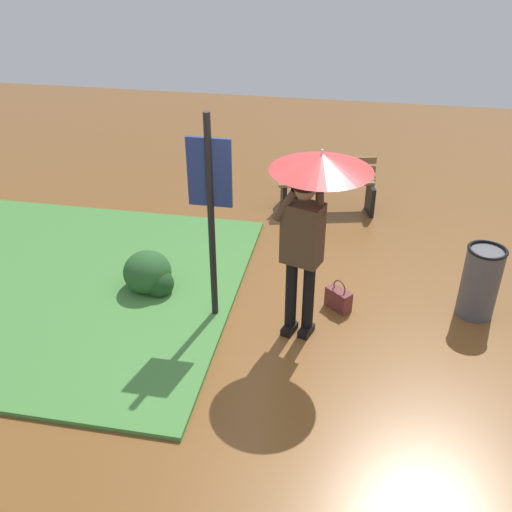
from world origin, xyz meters
The scene contains 8 objects.
ground_plane centered at (0.00, 0.00, 0.00)m, with size 18.00×18.00×0.00m, color brown.
grass_verge centered at (-3.18, 0.42, 0.03)m, with size 4.80×4.00×0.05m.
person_with_umbrella centered at (0.09, 0.13, 1.55)m, with size 0.96×0.96×2.04m.
info_sign_post centered at (-0.93, 0.22, 1.44)m, with size 0.44×0.07×2.30m.
handbag centered at (0.40, 0.61, 0.13)m, with size 0.32×0.30×0.37m.
park_bench centered at (0.05, 3.16, 0.40)m, with size 1.42×0.69×0.75m.
trash_bin centered at (1.89, 0.79, 0.42)m, with size 0.42×0.42×0.83m.
shrub_cluster centered at (-1.79, 0.55, 0.23)m, with size 0.61×0.56×0.50m.
Camera 1 is at (0.48, -4.85, 3.89)m, focal length 41.07 mm.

